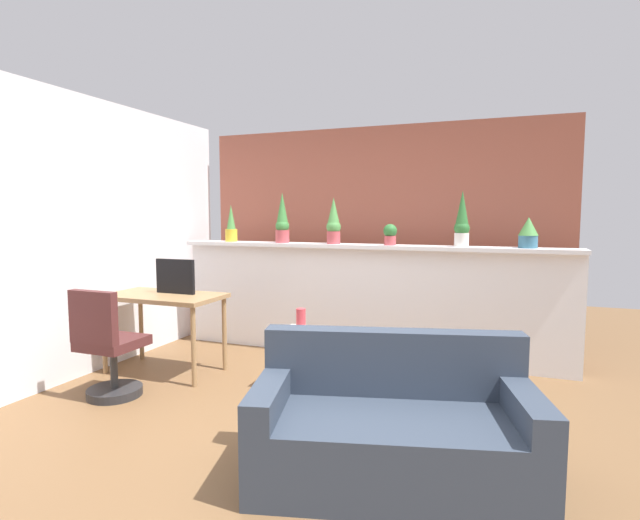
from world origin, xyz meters
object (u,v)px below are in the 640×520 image
object	(u,v)px
potted_plant_2	(334,223)
side_cube_shelf	(303,359)
potted_plant_5	(528,232)
desk	(164,303)
potted_plant_3	(390,234)
office_chair	(108,352)
potted_plant_0	(231,226)
potted_plant_4	(462,221)
tv_monitor	(175,276)
couch	(393,430)
vase_on_shelf	(301,320)
potted_plant_1	(282,221)

from	to	relation	value
potted_plant_2	side_cube_shelf	world-z (taller)	potted_plant_2
potted_plant_5	desk	distance (m)	3.47
potted_plant_3	office_chair	bearing A→B (deg)	-136.28
potted_plant_5	potted_plant_0	bearing A→B (deg)	-179.38
desk	side_cube_shelf	size ratio (longest dim) A/B	2.20
potted_plant_4	tv_monitor	size ratio (longest dim) A/B	1.30
potted_plant_5	tv_monitor	bearing A→B (deg)	-161.00
potted_plant_3	side_cube_shelf	bearing A→B (deg)	-117.55
desk	office_chair	xyz separation A→B (m)	(0.01, -0.72, -0.28)
potted_plant_4	couch	world-z (taller)	potted_plant_4
tv_monitor	office_chair	size ratio (longest dim) A/B	0.46
desk	tv_monitor	distance (m)	0.27
office_chair	vase_on_shelf	xyz separation A→B (m)	(1.37, 0.79, 0.21)
potted_plant_2	tv_monitor	distance (m)	1.69
potted_plant_1	tv_monitor	world-z (taller)	potted_plant_1
desk	tv_monitor	xyz separation A→B (m)	(0.08, 0.08, 0.25)
potted_plant_0	vase_on_shelf	world-z (taller)	potted_plant_0
potted_plant_3	side_cube_shelf	world-z (taller)	potted_plant_3
tv_monitor	side_cube_shelf	size ratio (longest dim) A/B	0.83
couch	potted_plant_5	bearing A→B (deg)	71.25
potted_plant_0	potted_plant_5	distance (m)	3.14
potted_plant_1	potted_plant_3	xyz separation A→B (m)	(1.21, -0.02, -0.13)
potted_plant_4	desk	size ratio (longest dim) A/B	0.49
potted_plant_1	tv_monitor	xyz separation A→B (m)	(-0.64, -1.04, -0.52)
office_chair	side_cube_shelf	bearing A→B (deg)	30.46
potted_plant_2	potted_plant_3	size ratio (longest dim) A/B	2.27
desk	couch	distance (m)	2.70
tv_monitor	potted_plant_3	bearing A→B (deg)	29.03
potted_plant_0	side_cube_shelf	distance (m)	2.02
potted_plant_1	potted_plant_4	world-z (taller)	potted_plant_1
potted_plant_0	office_chair	distance (m)	2.09
side_cube_shelf	couch	world-z (taller)	couch
vase_on_shelf	potted_plant_3	bearing A→B (deg)	62.47
side_cube_shelf	potted_plant_3	bearing A→B (deg)	62.45
tv_monitor	side_cube_shelf	distance (m)	1.47
potted_plant_0	office_chair	xyz separation A→B (m)	(-0.06, -1.85, -0.98)
potted_plant_0	office_chair	world-z (taller)	potted_plant_0
potted_plant_0	side_cube_shelf	xyz separation A→B (m)	(1.32, -1.04, -1.12)
potted_plant_4	potted_plant_5	xyz separation A→B (m)	(0.59, 0.01, -0.10)
office_chair	tv_monitor	bearing A→B (deg)	85.23
potted_plant_3	desk	world-z (taller)	potted_plant_3
potted_plant_0	side_cube_shelf	world-z (taller)	potted_plant_0
desk	vase_on_shelf	bearing A→B (deg)	2.78
potted_plant_1	vase_on_shelf	size ratio (longest dim) A/B	2.81
potted_plant_5	office_chair	world-z (taller)	potted_plant_5
potted_plant_0	potted_plant_4	bearing A→B (deg)	0.53
office_chair	potted_plant_0	bearing A→B (deg)	88.14
potted_plant_2	couch	world-z (taller)	potted_plant_2
potted_plant_0	potted_plant_5	size ratio (longest dim) A/B	1.47
potted_plant_2	potted_plant_5	world-z (taller)	potted_plant_2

